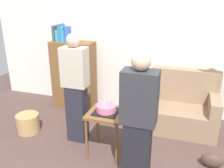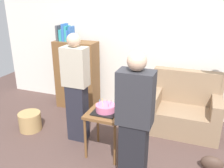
% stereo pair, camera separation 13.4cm
% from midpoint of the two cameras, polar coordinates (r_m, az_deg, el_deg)
% --- Properties ---
extents(wall_back, '(6.00, 0.10, 2.70)m').
position_cam_midpoint_polar(wall_back, '(4.45, 8.44, 10.35)').
color(wall_back, silver).
rests_on(wall_back, ground_plane).
extents(couch, '(1.10, 0.70, 0.96)m').
position_cam_midpoint_polar(couch, '(4.14, 17.49, -5.97)').
color(couch, '#8C7054').
rests_on(couch, ground_plane).
extents(bookshelf, '(0.80, 0.36, 1.61)m').
position_cam_midpoint_polar(bookshelf, '(4.67, -7.50, 2.36)').
color(bookshelf, brown).
rests_on(bookshelf, ground_plane).
extents(side_table, '(0.48, 0.48, 0.64)m').
position_cam_midpoint_polar(side_table, '(3.30, -0.35, -8.18)').
color(side_table, brown).
rests_on(side_table, ground_plane).
extents(birthday_cake, '(0.32, 0.32, 0.17)m').
position_cam_midpoint_polar(birthday_cake, '(3.23, -0.36, -5.84)').
color(birthday_cake, black).
rests_on(birthday_cake, side_table).
extents(person_blowing_candles, '(0.36, 0.22, 1.63)m').
position_cam_midpoint_polar(person_blowing_candles, '(3.53, -7.35, -1.06)').
color(person_blowing_candles, '#23232D').
rests_on(person_blowing_candles, ground_plane).
extents(person_holding_cake, '(0.36, 0.22, 1.63)m').
position_cam_midpoint_polar(person_holding_cake, '(2.55, 6.84, -10.07)').
color(person_holding_cake, black).
rests_on(person_holding_cake, ground_plane).
extents(wicker_basket, '(0.36, 0.36, 0.30)m').
position_cam_midpoint_polar(wicker_basket, '(4.22, -17.88, -8.38)').
color(wicker_basket, '#A88451').
rests_on(wicker_basket, ground_plane).
extents(handbag, '(0.28, 0.14, 0.20)m').
position_cam_midpoint_polar(handbag, '(3.50, 23.56, -16.78)').
color(handbag, '#473328').
rests_on(handbag, ground_plane).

